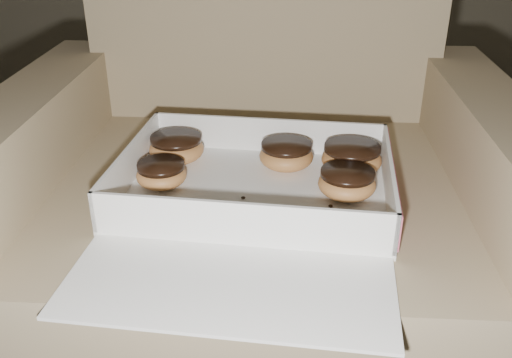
% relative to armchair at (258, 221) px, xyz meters
% --- Properties ---
extents(armchair, '(0.91, 0.77, 0.95)m').
position_rel_armchair_xyz_m(armchair, '(0.00, 0.00, 0.00)').
color(armchair, '#988861').
rests_on(armchair, floor).
extents(bakery_box, '(0.47, 0.54, 0.07)m').
position_rel_armchair_xyz_m(bakery_box, '(0.00, -0.17, 0.14)').
color(bakery_box, white).
rests_on(bakery_box, armchair).
extents(donut_a, '(0.08, 0.08, 0.04)m').
position_rel_armchair_xyz_m(donut_a, '(-0.15, -0.12, 0.16)').
color(donut_a, '#C07D43').
rests_on(donut_a, bakery_box).
extents(donut_b, '(0.09, 0.09, 0.05)m').
position_rel_armchair_xyz_m(donut_b, '(0.15, -0.14, 0.16)').
color(donut_b, '#C07D43').
rests_on(donut_b, bakery_box).
extents(donut_c, '(0.10, 0.10, 0.05)m').
position_rel_armchair_xyz_m(donut_c, '(-0.15, -0.02, 0.16)').
color(donut_c, '#C07D43').
rests_on(donut_c, bakery_box).
extents(donut_d, '(0.10, 0.10, 0.05)m').
position_rel_armchair_xyz_m(donut_d, '(0.05, -0.04, 0.16)').
color(donut_d, '#C07D43').
rests_on(donut_d, bakery_box).
extents(donut_e, '(0.10, 0.10, 0.05)m').
position_rel_armchair_xyz_m(donut_e, '(0.16, -0.05, 0.16)').
color(donut_e, '#C07D43').
rests_on(donut_e, bakery_box).
extents(crumb_a, '(0.01, 0.01, 0.00)m').
position_rel_armchair_xyz_m(crumb_a, '(-0.18, -0.24, 0.14)').
color(crumb_a, black).
rests_on(crumb_a, bakery_box).
extents(crumb_b, '(0.01, 0.01, 0.00)m').
position_rel_armchair_xyz_m(crumb_b, '(-0.10, -0.18, 0.14)').
color(crumb_b, black).
rests_on(crumb_b, bakery_box).
extents(crumb_c, '(0.01, 0.01, 0.00)m').
position_rel_armchair_xyz_m(crumb_c, '(0.12, -0.17, 0.14)').
color(crumb_c, black).
rests_on(crumb_c, bakery_box).
extents(crumb_d, '(0.01, 0.01, 0.00)m').
position_rel_armchair_xyz_m(crumb_d, '(-0.02, -0.15, 0.14)').
color(crumb_d, black).
rests_on(crumb_d, bakery_box).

